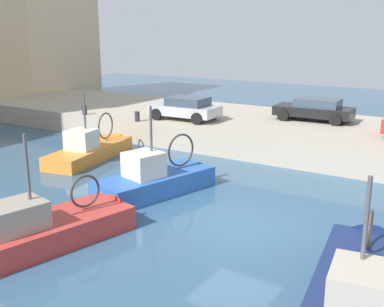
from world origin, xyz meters
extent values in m
plane|color=#335675|center=(0.00, 0.00, 0.00)|extent=(80.00, 80.00, 0.00)
cube|color=#ADA08C|center=(11.50, 0.00, 0.60)|extent=(9.00, 56.00, 1.20)
cone|color=navy|center=(0.54, -4.07, 0.00)|extent=(1.16, 1.95, 1.84)
cube|color=#896B4C|center=(-2.86, -4.56, 0.66)|extent=(6.15, 2.72, 0.08)
cube|color=#B7AD99|center=(-3.64, -4.68, 1.07)|extent=(1.59, 1.34, 0.74)
cylinder|color=#4C4C51|center=(-3.21, -4.61, 1.97)|extent=(0.10, 0.10, 2.62)
torus|color=#3F3833|center=(-1.15, -4.31, 1.28)|extent=(1.02, 0.23, 1.01)
cube|color=#2D60B7|center=(1.08, 4.08, 0.00)|extent=(5.03, 2.95, 1.56)
cone|color=#2D60B7|center=(3.70, 3.40, 0.00)|extent=(1.28, 1.81, 1.64)
cube|color=#896B4C|center=(1.08, 4.08, 0.70)|extent=(4.81, 2.76, 0.08)
cube|color=beige|center=(0.56, 4.21, 1.23)|extent=(1.51, 1.51, 0.97)
cylinder|color=#4C4C51|center=(0.92, 4.12, 2.06)|extent=(0.10, 0.10, 2.71)
torus|color=#3F3833|center=(2.36, 3.74, 1.48)|extent=(1.32, 0.41, 1.34)
sphere|color=white|center=(-0.04, 5.40, 0.23)|extent=(0.32, 0.32, 0.32)
cube|color=#BC3833|center=(-4.38, 4.10, 0.00)|extent=(5.68, 3.04, 1.45)
cone|color=#BC3833|center=(-1.40, 3.46, 0.00)|extent=(1.25, 1.90, 1.75)
cube|color=#B2A893|center=(-4.38, 4.10, 0.65)|extent=(5.44, 2.84, 0.08)
cube|color=gray|center=(-5.13, 4.27, 1.10)|extent=(1.80, 1.52, 0.81)
cylinder|color=#4C4C51|center=(-4.66, 4.17, 2.02)|extent=(0.10, 0.10, 2.73)
torus|color=#3F3833|center=(-2.90, 3.79, 1.29)|extent=(1.05, 0.30, 1.06)
cube|color=orange|center=(3.38, 9.78, 0.00)|extent=(5.62, 2.68, 1.27)
cone|color=orange|center=(6.38, 10.34, 0.00)|extent=(1.17, 1.68, 1.54)
cube|color=#9E7A51|center=(3.38, 9.78, 0.57)|extent=(5.38, 2.51, 0.08)
cube|color=beige|center=(2.76, 9.66, 1.09)|extent=(1.42, 1.45, 0.96)
cylinder|color=#4C4C51|center=(3.12, 9.73, 1.90)|extent=(0.10, 0.10, 2.65)
torus|color=#3F3833|center=(4.87, 10.06, 1.36)|extent=(1.36, 0.33, 1.37)
sphere|color=white|center=(1.61, 10.40, 0.19)|extent=(0.32, 0.32, 0.32)
cube|color=black|center=(12.81, 1.89, 1.73)|extent=(1.98, 4.29, 0.52)
cube|color=#384756|center=(12.82, 1.68, 2.22)|extent=(1.68, 2.43, 0.46)
cylinder|color=black|center=(11.85, 3.28, 1.52)|extent=(0.25, 0.65, 0.64)
cylinder|color=black|center=(13.62, 3.37, 1.52)|extent=(0.25, 0.65, 0.64)
cylinder|color=black|center=(12.00, 0.42, 1.52)|extent=(0.25, 0.65, 0.64)
cylinder|color=black|center=(13.77, 0.51, 1.52)|extent=(0.25, 0.65, 0.64)
cube|color=#B7B7BC|center=(9.23, 8.08, 1.74)|extent=(1.97, 3.91, 0.55)
cube|color=#384756|center=(9.24, 7.89, 2.25)|extent=(1.69, 2.21, 0.46)
cylinder|color=black|center=(8.27, 9.36, 1.52)|extent=(0.24, 0.65, 0.64)
cylinder|color=black|center=(10.10, 9.42, 1.52)|extent=(0.24, 0.65, 0.64)
cylinder|color=black|center=(8.36, 6.74, 1.52)|extent=(0.24, 0.65, 0.64)
cylinder|color=black|center=(10.19, 6.81, 1.52)|extent=(0.24, 0.65, 0.64)
cylinder|color=#2D2D33|center=(7.35, 10.00, 1.48)|extent=(0.28, 0.28, 0.55)
cylinder|color=#2D2D33|center=(7.35, 14.00, 1.48)|extent=(0.28, 0.28, 0.55)
cube|color=beige|center=(14.80, 27.76, 6.29)|extent=(9.87, 7.17, 12.58)
camera|label=1|loc=(-12.90, -6.52, 6.15)|focal=44.66mm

